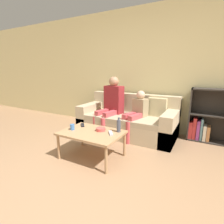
% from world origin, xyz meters
% --- Properties ---
extents(ground_plane, '(22.00, 22.00, 0.00)m').
position_xyz_m(ground_plane, '(0.00, 0.00, 0.00)').
color(ground_plane, '#997251').
extents(wall_back, '(12.00, 0.06, 2.60)m').
position_xyz_m(wall_back, '(0.00, 2.61, 1.30)').
color(wall_back, beige).
rests_on(wall_back, ground_plane).
extents(couch, '(1.96, 0.89, 0.81)m').
position_xyz_m(couch, '(-0.14, 2.09, 0.28)').
color(couch, tan).
rests_on(couch, ground_plane).
extents(bookshelf, '(0.73, 0.28, 0.99)m').
position_xyz_m(bookshelf, '(1.30, 2.46, 0.40)').
color(bookshelf, '#332D28').
rests_on(bookshelf, ground_plane).
extents(coffee_table, '(0.91, 0.64, 0.41)m').
position_xyz_m(coffee_table, '(-0.19, 0.88, 0.37)').
color(coffee_table, '#A87F56').
rests_on(coffee_table, ground_plane).
extents(person_adult, '(0.45, 0.67, 1.18)m').
position_xyz_m(person_adult, '(-0.48, 2.01, 0.68)').
color(person_adult, '#C6474C').
rests_on(person_adult, ground_plane).
extents(person_child, '(0.39, 0.66, 0.93)m').
position_xyz_m(person_child, '(0.09, 1.96, 0.53)').
color(person_child, '#C6474C').
rests_on(person_child, ground_plane).
extents(cup_near, '(0.07, 0.07, 0.09)m').
position_xyz_m(cup_near, '(-0.51, 0.81, 0.46)').
color(cup_near, '#3D70B2').
rests_on(cup_near, coffee_table).
extents(tv_remote_0, '(0.14, 0.17, 0.02)m').
position_xyz_m(tv_remote_0, '(0.10, 0.94, 0.42)').
color(tv_remote_0, '#B7B7BC').
rests_on(tv_remote_0, coffee_table).
extents(tv_remote_1, '(0.15, 0.16, 0.02)m').
position_xyz_m(tv_remote_1, '(-0.50, 1.05, 0.42)').
color(tv_remote_1, black).
rests_on(tv_remote_1, coffee_table).
extents(snack_bowl, '(0.15, 0.15, 0.05)m').
position_xyz_m(snack_bowl, '(-0.10, 0.98, 0.44)').
color(snack_bowl, '#DB4C47').
rests_on(snack_bowl, coffee_table).
extents(bottle, '(0.06, 0.06, 0.22)m').
position_xyz_m(bottle, '(0.16, 1.07, 0.51)').
color(bottle, '#424756').
rests_on(bottle, coffee_table).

